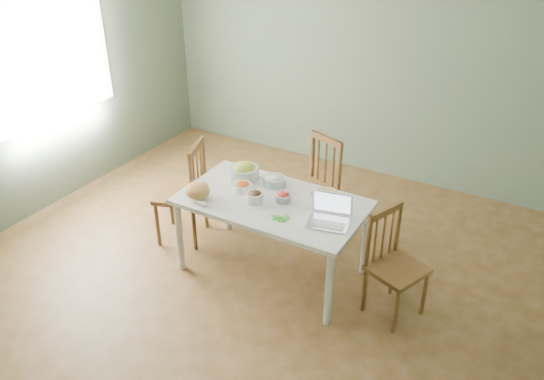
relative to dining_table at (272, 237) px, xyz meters
The scene contains 19 objects.
floor 0.44m from the dining_table, 129.94° to the right, with size 5.00×5.00×0.00m, color #4E3213.
wall_back 2.51m from the dining_table, 94.05° to the left, with size 5.00×0.00×2.70m, color #576B51.
wall_left 2.85m from the dining_table, behind, with size 0.00×5.00×2.70m, color #576B51.
window_left 2.88m from the dining_table, behind, with size 0.04×1.60×1.20m, color white.
dining_table is the anchor object (origin of this frame).
chair_far 0.76m from the dining_table, 89.63° to the left, with size 0.43×0.41×0.97m, color #3F2710, non-canonical shape.
chair_left 1.04m from the dining_table, behind, with size 0.45×0.42×1.01m, color #3F2710, non-canonical shape.
chair_right 1.12m from the dining_table, ahead, with size 0.40×0.38×0.90m, color #3F2710, non-canonical shape.
bread_boule 0.76m from the dining_table, 154.88° to the right, with size 0.21×0.21×0.14m, color tan.
butter_stick 0.70m from the dining_table, 141.99° to the right, with size 0.12×0.03×0.03m, color silver.
bowl_squash 0.64m from the dining_table, 152.13° to the left, with size 0.26×0.26×0.15m, color gold, non-canonical shape.
bowl_carrot 0.51m from the dining_table, behind, with size 0.16×0.16×0.09m, color #CA5E09, non-canonical shape.
bowl_onion 0.49m from the dining_table, 115.20° to the left, with size 0.19×0.19×0.10m, color white, non-canonical shape.
bowl_mushroom 0.44m from the dining_table, 144.85° to the right, with size 0.15×0.15×0.10m, color #311D11, non-canonical shape.
bowl_redpep 0.41m from the dining_table, 25.98° to the left, with size 0.13×0.13×0.08m, color red, non-canonical shape.
bowl_broccoli 0.55m from the dining_table, 31.79° to the left, with size 0.13×0.13×0.08m, color #1C510E, non-canonical shape.
flatbread 0.61m from the dining_table, 43.89° to the left, with size 0.19×0.19×0.02m, color beige.
basil_bunch 0.47m from the dining_table, 47.70° to the right, with size 0.17×0.17×0.02m, color #147313, non-canonical shape.
laptop 0.74m from the dining_table, ahead, with size 0.32×0.27×0.22m, color silver, non-canonical shape.
Camera 1 is at (2.10, -3.19, 3.01)m, focal length 35.71 mm.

